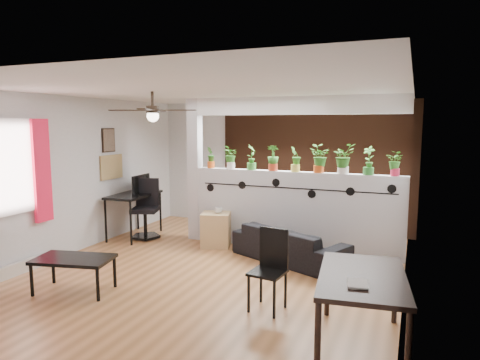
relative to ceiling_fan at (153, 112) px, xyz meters
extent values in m
cube|color=#945C30|center=(0.80, 0.30, -2.36)|extent=(6.30, 7.10, 0.10)
cube|color=#B7B7BA|center=(0.80, 3.32, -1.01)|extent=(6.30, 0.04, 2.90)
cube|color=#B7B7BA|center=(0.80, -2.72, -1.01)|extent=(6.30, 0.04, 2.90)
cube|color=#B7B7BA|center=(-1.82, 0.30, -1.01)|extent=(0.04, 7.10, 2.90)
cube|color=#B7B7BA|center=(3.42, 0.30, -1.01)|extent=(0.04, 7.10, 2.90)
cube|color=white|center=(0.80, 0.30, 0.34)|extent=(6.30, 7.10, 0.10)
cube|color=#BCBCC1|center=(1.60, 1.80, -1.64)|extent=(3.60, 0.18, 1.35)
cube|color=white|center=(1.60, 1.80, 0.14)|extent=(3.60, 0.18, 0.30)
cube|color=#BCBCC1|center=(-0.31, 1.80, -1.01)|extent=(0.22, 0.20, 2.60)
cube|color=brown|center=(1.60, 3.27, -1.01)|extent=(3.90, 0.05, 2.60)
cube|color=black|center=(1.60, 1.70, -1.23)|extent=(3.31, 0.01, 0.02)
cylinder|color=black|center=(0.05, 1.70, -1.31)|extent=(0.14, 0.01, 0.14)
cylinder|color=black|center=(0.67, 1.70, -1.23)|extent=(0.14, 0.01, 0.14)
cylinder|color=black|center=(1.29, 1.70, -1.15)|extent=(0.14, 0.01, 0.14)
cylinder|color=black|center=(1.91, 1.70, -1.31)|extent=(0.14, 0.01, 0.14)
cylinder|color=black|center=(2.53, 1.70, -1.23)|extent=(0.14, 0.01, 0.14)
cylinder|color=black|center=(3.15, 1.70, -1.15)|extent=(0.14, 0.01, 0.14)
cube|color=white|center=(-1.78, -0.90, -0.76)|extent=(0.02, 0.95, 1.25)
cube|color=white|center=(-1.77, -0.90, -0.76)|extent=(0.04, 1.05, 1.35)
cube|color=red|center=(-1.73, -0.40, -0.86)|extent=(0.06, 0.30, 1.55)
cube|color=silver|center=(-1.74, -0.90, -2.22)|extent=(0.08, 1.00, 0.18)
cube|color=#9B7C4A|center=(-1.78, 1.25, -0.96)|extent=(0.03, 0.60, 0.45)
cube|color=#8C7259|center=(-1.78, 1.20, -0.46)|extent=(0.03, 0.30, 0.40)
cube|color=black|center=(-1.78, 1.20, -0.46)|extent=(0.02, 0.34, 0.44)
cylinder|color=black|center=(0.00, 0.00, 0.19)|extent=(0.04, 0.04, 0.20)
cylinder|color=black|center=(0.00, 0.00, 0.04)|extent=(0.18, 0.18, 0.10)
sphere|color=white|center=(0.00, 0.00, -0.05)|extent=(0.17, 0.17, 0.17)
cube|color=black|center=(0.32, 0.12, 0.03)|extent=(0.55, 0.29, 0.01)
cube|color=black|center=(-0.12, 0.32, 0.03)|extent=(0.29, 0.55, 0.01)
cube|color=black|center=(-0.32, -0.12, 0.03)|extent=(0.55, 0.29, 0.01)
cube|color=black|center=(0.12, -0.32, 0.03)|extent=(0.29, 0.55, 0.01)
cylinder|color=orange|center=(0.02, 1.80, -0.90)|extent=(0.13, 0.13, 0.12)
imported|color=#1D5418|center=(0.02, 1.80, -0.72)|extent=(0.21, 0.23, 0.29)
cylinder|color=white|center=(0.42, 1.80, -0.90)|extent=(0.15, 0.15, 0.12)
imported|color=#1D5418|center=(0.42, 1.80, -0.71)|extent=(0.26, 0.27, 0.32)
cylinder|color=green|center=(0.81, 1.80, -0.90)|extent=(0.16, 0.16, 0.12)
imported|color=#1D5418|center=(0.81, 1.80, -0.69)|extent=(0.19, 0.24, 0.35)
cylinder|color=#B5381D|center=(1.21, 1.80, -0.90)|extent=(0.16, 0.16, 0.12)
imported|color=#1D5418|center=(1.21, 1.80, -0.69)|extent=(0.26, 0.23, 0.34)
cylinder|color=#E3D050|center=(1.60, 1.80, -0.90)|extent=(0.15, 0.15, 0.12)
imported|color=#1D5418|center=(1.60, 1.80, -0.70)|extent=(0.26, 0.27, 0.32)
cylinder|color=#CC4F18|center=(2.00, 1.80, -0.90)|extent=(0.17, 0.17, 0.12)
imported|color=#1D5418|center=(2.00, 1.80, -0.68)|extent=(0.24, 0.20, 0.37)
cylinder|color=white|center=(2.39, 1.80, -0.90)|extent=(0.18, 0.18, 0.12)
imported|color=#1D5418|center=(2.39, 1.80, -0.67)|extent=(0.33, 0.33, 0.39)
cylinder|color=#2E7F2E|center=(2.79, 1.80, -0.90)|extent=(0.17, 0.17, 0.12)
imported|color=#1D5418|center=(2.79, 1.80, -0.69)|extent=(0.28, 0.26, 0.35)
cylinder|color=#C71F41|center=(3.18, 1.80, -0.90)|extent=(0.14, 0.14, 0.12)
imported|color=#1D5418|center=(3.18, 1.80, -0.72)|extent=(0.24, 0.22, 0.29)
imported|color=black|center=(1.69, 1.18, -2.05)|extent=(1.91, 1.35, 0.52)
cube|color=tan|center=(0.27, 1.46, -2.01)|extent=(0.60, 0.56, 0.60)
imported|color=gray|center=(0.32, 1.46, -1.66)|extent=(0.15, 0.15, 0.10)
cube|color=black|center=(-1.45, 1.46, -1.50)|extent=(0.68, 1.19, 0.04)
cylinder|color=black|center=(-1.67, 0.91, -1.92)|extent=(0.04, 0.04, 0.79)
cylinder|color=black|center=(-1.15, 0.94, -1.92)|extent=(0.04, 0.04, 0.79)
cylinder|color=black|center=(-1.75, 1.98, -1.92)|extent=(0.04, 0.04, 0.79)
cylinder|color=black|center=(-1.23, 2.01, -1.92)|extent=(0.04, 0.04, 0.79)
imported|color=black|center=(-1.45, 1.61, -1.38)|extent=(0.34, 0.08, 0.19)
cylinder|color=black|center=(-1.18, 1.41, -2.27)|extent=(0.57, 0.57, 0.04)
cylinder|color=black|center=(-1.18, 1.41, -2.03)|extent=(0.07, 0.07, 0.48)
cube|color=black|center=(-1.18, 1.41, -1.76)|extent=(0.59, 0.59, 0.08)
cube|color=black|center=(-1.24, 1.61, -1.46)|extent=(0.44, 0.21, 0.53)
cube|color=black|center=(3.05, -1.10, -1.62)|extent=(0.96, 1.41, 0.05)
cylinder|color=black|center=(2.77, -1.76, -1.98)|extent=(0.06, 0.06, 0.67)
cylinder|color=black|center=(3.49, -1.67, -1.98)|extent=(0.06, 0.06, 0.67)
cylinder|color=black|center=(2.61, -0.53, -1.98)|extent=(0.06, 0.06, 0.67)
cylinder|color=black|center=(3.33, -0.44, -1.98)|extent=(0.06, 0.06, 0.67)
imported|color=gray|center=(2.95, -1.40, -1.58)|extent=(0.22, 0.27, 0.02)
cube|color=black|center=(1.95, -0.67, -1.86)|extent=(0.42, 0.42, 0.03)
cube|color=black|center=(1.97, -0.50, -1.61)|extent=(0.36, 0.07, 0.48)
cube|color=black|center=(1.77, -0.81, -2.09)|extent=(0.03, 0.03, 0.45)
cube|color=black|center=(2.09, -0.85, -2.09)|extent=(0.03, 0.03, 0.45)
cube|color=black|center=(1.81, -0.49, -1.85)|extent=(0.03, 0.03, 0.92)
cube|color=black|center=(2.13, -0.53, -1.85)|extent=(0.03, 0.03, 0.92)
cube|color=black|center=(-0.53, -1.09, -1.88)|extent=(1.06, 0.74, 0.04)
cylinder|color=black|center=(-0.91, -1.41, -2.11)|extent=(0.04, 0.04, 0.41)
cylinder|color=black|center=(-0.04, -1.22, -2.11)|extent=(0.04, 0.04, 0.41)
cylinder|color=black|center=(-1.01, -0.97, -2.11)|extent=(0.04, 0.04, 0.41)
cylinder|color=black|center=(-0.15, -0.77, -2.11)|extent=(0.04, 0.04, 0.41)
camera|label=1|loc=(3.46, -5.17, -0.16)|focal=32.00mm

